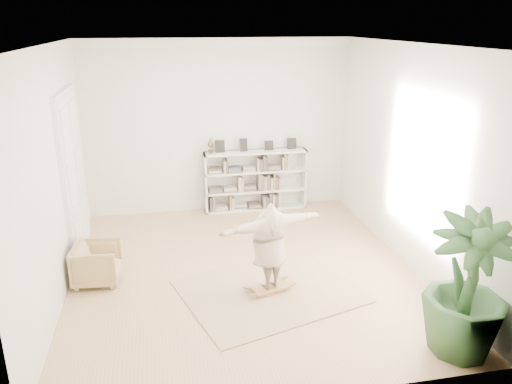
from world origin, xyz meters
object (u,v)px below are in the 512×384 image
Objects in this scene: bookshelf at (255,181)px; armchair at (97,263)px; person at (270,243)px; rocker_board at (269,288)px; houseplant at (467,286)px.

bookshelf is 3.12× the size of armchair.
person is at bearing -97.51° from bookshelf.
bookshelf is at bearing -43.14° from armchair.
bookshelf is 1.32× the size of person.
person is at bearing 73.12° from rocker_board.
bookshelf is at bearing 65.61° from rocker_board.
bookshelf is 1.21× the size of houseplant.
bookshelf is 3.71× the size of rocker_board.
bookshelf reaches higher than rocker_board.
rocker_board is (2.58, -0.82, -0.25)m from armchair.
rocker_board is 0.74m from person.
bookshelf reaches higher than person.
houseplant is (2.02, -1.83, 0.10)m from person.
armchair is at bearing -34.54° from person.
houseplant is at bearing -73.83° from bookshelf.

